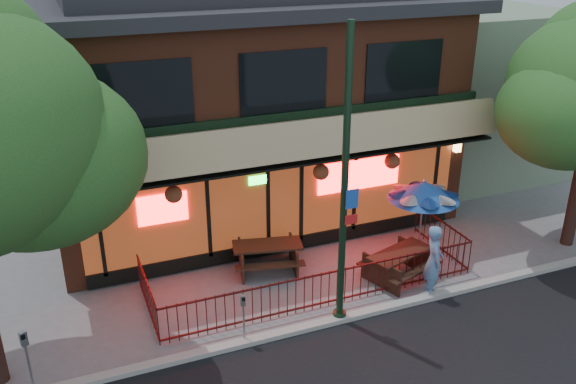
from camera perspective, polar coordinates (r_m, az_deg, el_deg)
name	(u,v)px	position (r m, az deg, el deg)	size (l,w,h in m)	color
ground	(332,310)	(15.31, 4.14, -10.94)	(80.00, 80.00, 0.00)	gray
curb	(341,319)	(14.91, 5.00, -11.74)	(80.00, 0.25, 0.12)	#999993
restaurant_building	(238,82)	(19.78, -4.66, 10.19)	(12.96, 9.49, 8.05)	brown
neighbor_building	(458,88)	(24.67, 15.59, 9.38)	(6.00, 7.00, 6.00)	gray
patio_fence	(324,278)	(15.35, 3.38, -8.02)	(8.44, 2.62, 1.00)	#410E0D
street_light	(344,199)	(13.46, 5.28, -0.69)	(0.43, 0.32, 7.00)	black
picnic_table_left	(268,253)	(16.64, -1.93, -5.72)	(2.14, 1.82, 0.80)	#3C2115
picnic_table_right	(399,261)	(16.55, 10.39, -6.35)	(2.17, 1.89, 0.78)	#311A11
patio_umbrella	(424,190)	(17.33, 12.60, 0.16)	(2.00, 1.99, 2.28)	gray
pedestrian	(434,261)	(15.80, 13.47, -6.28)	(0.71, 0.46, 1.93)	#5981B2
parking_meter_near	(243,311)	(13.78, -4.19, -11.03)	(0.13, 0.12, 1.24)	gray
parking_meter_far	(26,352)	(13.32, -23.27, -13.62)	(0.16, 0.15, 1.50)	#9CA0A4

